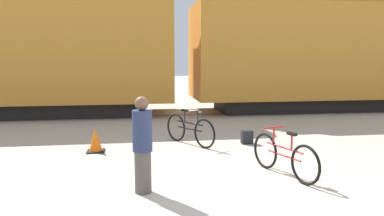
% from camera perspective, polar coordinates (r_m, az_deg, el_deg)
% --- Properties ---
extents(ground_plane, '(80.00, 80.00, 0.00)m').
position_cam_1_polar(ground_plane, '(6.29, 9.11, -12.50)').
color(ground_plane, '#B2A893').
extents(freight_train, '(55.82, 3.14, 5.74)m').
position_cam_1_polar(freight_train, '(14.84, -1.51, 10.93)').
color(freight_train, black).
rests_on(freight_train, ground_plane).
extents(rail_near, '(67.82, 0.07, 0.01)m').
position_cam_1_polar(rail_near, '(14.26, -1.11, -1.05)').
color(rail_near, '#4C4238').
rests_on(rail_near, ground_plane).
extents(rail_far, '(67.82, 0.07, 0.01)m').
position_cam_1_polar(rail_far, '(15.67, -1.79, -0.27)').
color(rail_far, '#4C4238').
rests_on(rail_far, ground_plane).
extents(bicycle_maroon, '(0.62, 1.73, 0.87)m').
position_cam_1_polar(bicycle_maroon, '(7.10, 13.82, -7.14)').
color(bicycle_maroon, black).
rests_on(bicycle_maroon, ground_plane).
extents(bicycle_black, '(1.02, 1.55, 0.90)m').
position_cam_1_polar(bicycle_black, '(9.35, -0.35, -3.31)').
color(bicycle_black, black).
rests_on(bicycle_black, ground_plane).
extents(person_in_navy, '(0.32, 0.32, 1.56)m').
position_cam_1_polar(person_in_navy, '(6.02, -7.55, -5.58)').
color(person_in_navy, '#514C47').
rests_on(person_in_navy, ground_plane).
extents(backpack, '(0.28, 0.20, 0.34)m').
position_cam_1_polar(backpack, '(9.59, 8.37, -4.41)').
color(backpack, black).
rests_on(backpack, ground_plane).
extents(traffic_cone, '(0.40, 0.40, 0.55)m').
position_cam_1_polar(traffic_cone, '(8.95, -14.49, -4.88)').
color(traffic_cone, black).
rests_on(traffic_cone, ground_plane).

